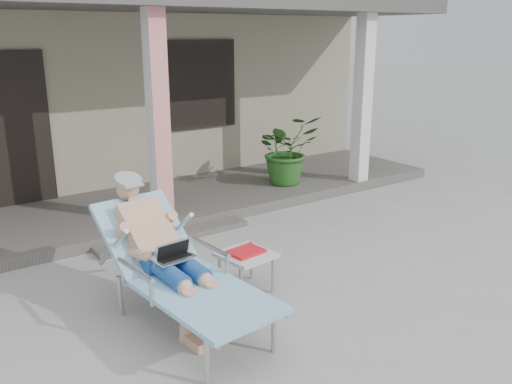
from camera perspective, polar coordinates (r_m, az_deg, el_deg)
ground at (r=5.40m, az=0.45°, el=-10.82°), size 60.00×60.00×0.00m
house at (r=10.80m, az=-20.33°, el=11.19°), size 10.40×5.40×3.30m
porch_deck at (r=7.83m, az=-12.38°, el=-1.79°), size 10.00×2.00×0.15m
porch_overhang at (r=7.40m, az=-13.56°, el=18.46°), size 10.00×2.30×2.85m
porch_step at (r=6.85m, az=-8.58°, el=-4.59°), size 2.00×0.30×0.07m
lounger at (r=4.73m, az=-9.09°, el=-4.48°), size 0.94×2.06×1.31m
side_table at (r=5.35m, az=-1.06°, el=-6.82°), size 0.54×0.54×0.43m
potted_palm at (r=8.58m, az=3.28°, el=4.50°), size 1.12×1.01×1.10m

